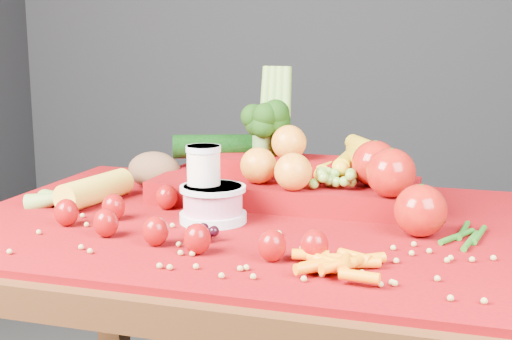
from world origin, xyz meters
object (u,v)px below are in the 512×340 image
(produce_mound, at_px, (302,173))
(yogurt_bowl, at_px, (213,203))
(table, at_px, (253,275))
(milk_glass, at_px, (204,180))

(produce_mound, bearing_deg, yogurt_bowl, -122.43)
(table, distance_m, milk_glass, 0.20)
(table, distance_m, produce_mound, 0.23)
(table, xyz_separation_m, yogurt_bowl, (-0.06, -0.04, 0.14))
(table, xyz_separation_m, milk_glass, (-0.08, -0.03, 0.18))
(yogurt_bowl, xyz_separation_m, produce_mound, (0.12, 0.19, 0.03))
(milk_glass, bearing_deg, yogurt_bowl, -20.20)
(yogurt_bowl, bearing_deg, table, 30.25)
(yogurt_bowl, relative_size, produce_mound, 0.20)
(table, relative_size, milk_glass, 8.05)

